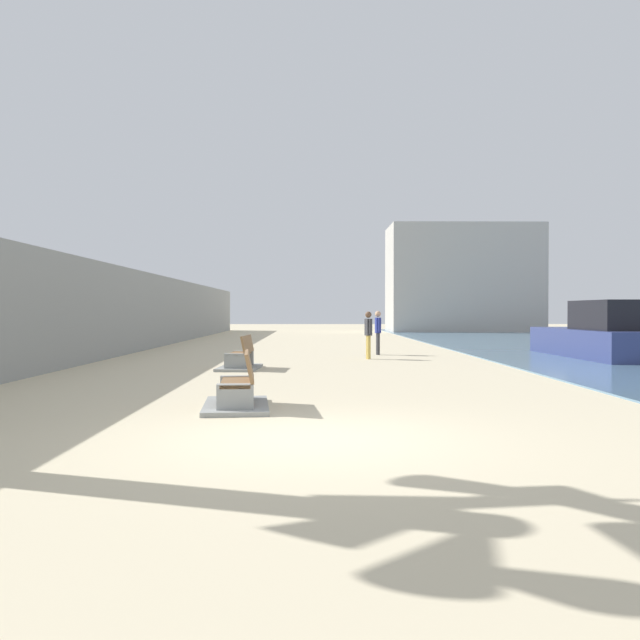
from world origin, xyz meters
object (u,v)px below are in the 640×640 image
object	(u,v)px
bench_near	(238,395)
person_walking	(378,329)
person_standing	(368,331)
boat_outer	(595,336)
boat_nearest	(624,325)
bench_far	(240,361)

from	to	relation	value
bench_near	person_walking	distance (m)	14.69
person_standing	boat_outer	bearing A→B (deg)	2.08
person_standing	boat_nearest	size ratio (longest dim) A/B	0.26
person_standing	boat_outer	distance (m)	8.13
person_walking	boat_nearest	world-z (taller)	person_walking
bench_near	bench_far	xyz separation A→B (m)	(-0.79, 7.89, 0.00)
person_standing	boat_nearest	xyz separation A→B (m)	(22.03, 27.98, -0.39)
bench_near	bench_far	bearing A→B (deg)	95.71
bench_near	boat_outer	distance (m)	16.68
bench_near	person_standing	size ratio (longest dim) A/B	1.31
bench_far	person_standing	distance (m)	5.74
bench_far	boat_outer	world-z (taller)	boat_outer
person_standing	boat_outer	xyz separation A→B (m)	(8.12, 0.29, -0.19)
person_standing	boat_nearest	distance (m)	35.61
bench_far	boat_nearest	distance (m)	41.27
bench_far	bench_near	bearing A→B (deg)	-84.29
boat_outer	boat_nearest	bearing A→B (deg)	63.32
person_walking	boat_outer	bearing A→B (deg)	-14.72
person_walking	boat_outer	distance (m)	7.82
person_standing	boat_nearest	world-z (taller)	person_standing
person_walking	person_standing	xyz separation A→B (m)	(-0.56, -2.28, -0.01)
boat_nearest	person_standing	bearing A→B (deg)	-128.22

